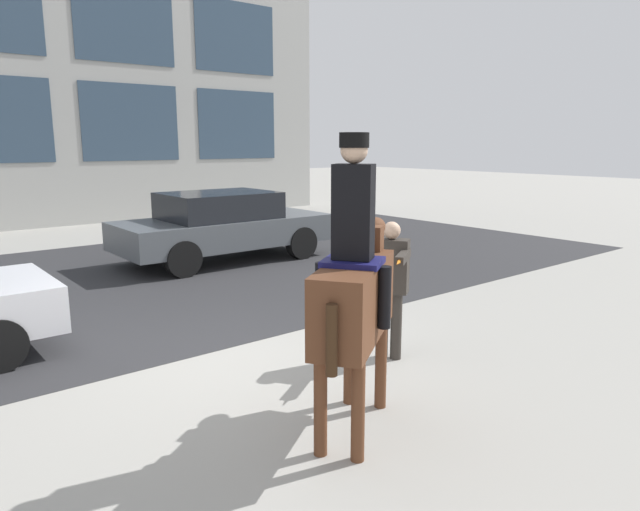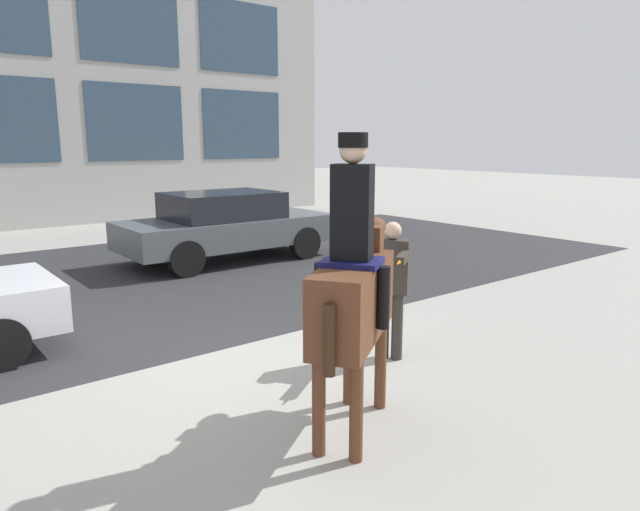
{
  "view_description": "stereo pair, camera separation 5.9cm",
  "coord_description": "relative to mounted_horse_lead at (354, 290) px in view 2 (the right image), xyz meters",
  "views": [
    {
      "loc": [
        -3.1,
        -5.41,
        2.5
      ],
      "look_at": [
        0.33,
        -1.18,
        1.42
      ],
      "focal_mm": 32.0,
      "sensor_mm": 36.0,
      "label": 1
    },
    {
      "loc": [
        -3.05,
        -5.45,
        2.5
      ],
      "look_at": [
        0.33,
        -1.18,
        1.42
      ],
      "focal_mm": 32.0,
      "sensor_mm": 36.0,
      "label": 2
    }
  ],
  "objects": [
    {
      "name": "road_surface",
      "position": [
        -0.09,
        6.7,
        -1.27
      ],
      "size": [
        22.27,
        8.5,
        0.01
      ],
      "color": "#2D2D30",
      "rests_on": "ground_plane"
    },
    {
      "name": "pedestrian_bystander",
      "position": [
        1.45,
        0.96,
        -0.32
      ],
      "size": [
        0.7,
        0.79,
        1.62
      ],
      "rotation": [
        0.0,
        0.0,
        -2.55
      ],
      "color": "#332D28",
      "rests_on": "ground_plane"
    },
    {
      "name": "street_car_far_lane",
      "position": [
        2.77,
        7.21,
        -0.49
      ],
      "size": [
        4.51,
        2.01,
        1.47
      ],
      "color": "#51565B",
      "rests_on": "ground_plane"
    },
    {
      "name": "mounted_horse_lead",
      "position": [
        0.0,
        0.0,
        0.0
      ],
      "size": [
        1.59,
        1.24,
        2.58
      ],
      "rotation": [
        0.0,
        0.0,
        0.6
      ],
      "color": "#59331E",
      "rests_on": "ground_plane"
    },
    {
      "name": "ground_plane",
      "position": [
        -0.09,
        1.95,
        -1.27
      ],
      "size": [
        80.0,
        80.0,
        0.0
      ],
      "primitive_type": "plane",
      "color": "#9E9B93"
    }
  ]
}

